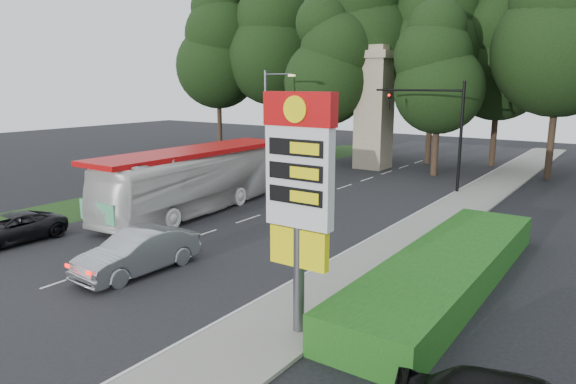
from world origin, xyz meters
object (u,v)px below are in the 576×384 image
Objects in this scene: streetlight_signs at (268,118)px; suv_charcoal at (10,229)px; gas_station_pylon at (299,182)px; traffic_signal_mast at (441,120)px; sedan_silver at (138,252)px; transit_bus at (194,181)px; monument at (374,107)px.

suv_charcoal is at bearing -87.78° from streetlight_signs.
suv_charcoal is at bearing -178.98° from gas_station_pylon.
sedan_silver is at bearing -101.04° from traffic_signal_mast.
gas_station_pylon reaches higher than transit_bus.
traffic_signal_mast reaches higher than transit_bus.
transit_bus is at bearing -73.07° from streetlight_signs.
streetlight_signs reaches higher than gas_station_pylon.
sedan_silver is at bearing 7.35° from suv_charcoal.
streetlight_signs is at bearing 128.96° from gas_station_pylon.
traffic_signal_mast is 1.46× the size of sedan_silver.
gas_station_pylon is at bearing -80.91° from traffic_signal_mast.
transit_bus is (-12.70, 8.56, -2.69)m from gas_station_pylon.
suv_charcoal is at bearing -118.07° from traffic_signal_mast.
suv_charcoal is at bearing -171.99° from sedan_silver.
sedan_silver is 7.75m from suv_charcoal.
transit_bus is at bearing 146.02° from gas_station_pylon.
traffic_signal_mast is 25.57m from suv_charcoal.
sedan_silver is 1.05× the size of suv_charcoal.
streetlight_signs is (-16.19, 20.01, -0.01)m from gas_station_pylon.
monument is (-7.68, 6.00, 0.43)m from traffic_signal_mast.
streetlight_signs is 21.51m from sedan_silver.
gas_station_pylon is 0.95× the size of traffic_signal_mast.
gas_station_pylon reaches higher than suv_charcoal.
streetlight_signs is 9.44m from monument.
streetlight_signs is 20.65m from suv_charcoal.
sedan_silver is at bearing -63.38° from transit_bus.
gas_station_pylon is at bearing -2.67° from sedan_silver.
traffic_signal_mast is 12.83m from streetlight_signs.
suv_charcoal is at bearing -112.45° from transit_bus.
gas_station_pylon is at bearing -51.04° from streetlight_signs.
transit_bus is (-1.50, -19.45, -3.34)m from monument.
gas_station_pylon is 15.55m from transit_bus.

